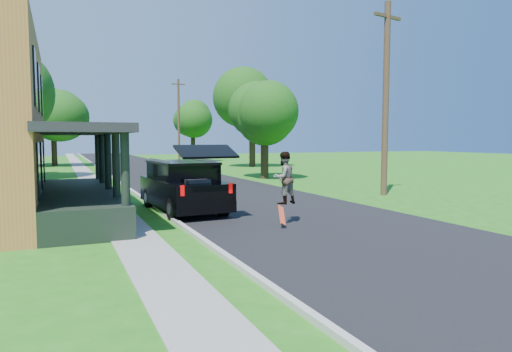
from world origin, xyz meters
name	(u,v)px	position (x,y,z in m)	size (l,w,h in m)	color
ground	(335,231)	(0.00, 0.00, 0.00)	(140.00, 140.00, 0.00)	#206514
street	(175,178)	(0.00, 20.00, 0.00)	(8.00, 120.00, 0.02)	black
curb	(115,180)	(-4.05, 20.00, 0.00)	(0.15, 120.00, 0.12)	#ADADA8
sidewalk	(90,181)	(-5.60, 20.00, 0.00)	(1.30, 120.00, 0.03)	gray
black_suv	(183,186)	(-3.20, 5.30, 0.96)	(2.37, 5.50, 2.51)	black
skateboarder	(284,178)	(-0.95, 1.50, 1.48)	(0.94, 0.81, 1.66)	black
skateboard	(282,216)	(-1.23, 1.06, 0.36)	(0.38, 0.60, 0.57)	red
tree_left_mid	(8,94)	(-10.34, 22.72, 5.66)	(6.43, 6.47, 8.80)	black
tree_left_far	(52,114)	(-7.84, 38.56, 5.22)	(6.79, 6.58, 8.17)	black
tree_right_near	(264,104)	(5.45, 17.09, 5.08)	(5.98, 5.63, 7.60)	black
tree_right_mid	(252,101)	(10.05, 30.05, 6.37)	(6.87, 7.09, 9.34)	black
tree_right_far	(192,119)	(7.53, 42.49, 5.18)	(4.73, 4.58, 7.64)	black
utility_pole_near	(386,96)	(7.00, 6.42, 4.74)	(1.83, 0.52, 9.16)	#453020
utility_pole_far	(179,121)	(4.50, 37.00, 4.67)	(1.47, 0.25, 9.08)	#453020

